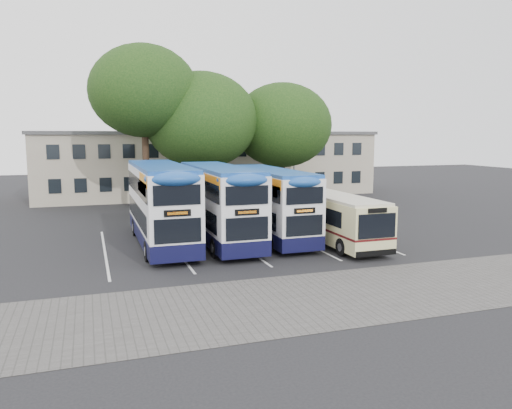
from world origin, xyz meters
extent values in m
plane|color=black|center=(0.00, 0.00, 0.00)|extent=(120.00, 120.00, 0.00)
cube|color=#595654|center=(-2.00, -5.00, 0.01)|extent=(40.00, 6.00, 0.01)
cube|color=silver|center=(-10.75, 5.00, 0.01)|extent=(0.12, 11.00, 0.01)
cube|color=silver|center=(-7.25, 5.00, 0.01)|extent=(0.12, 11.00, 0.01)
cube|color=silver|center=(-3.75, 5.00, 0.01)|extent=(0.12, 11.00, 0.01)
cube|color=silver|center=(-0.25, 5.00, 0.01)|extent=(0.12, 11.00, 0.01)
cube|color=silver|center=(3.25, 5.00, 0.01)|extent=(0.12, 11.00, 0.01)
cube|color=#AA9D89|center=(0.00, 27.00, 3.00)|extent=(32.00, 8.00, 6.00)
cube|color=#4C4C4F|center=(0.00, 27.00, 6.05)|extent=(32.40, 8.40, 0.30)
cube|color=black|center=(0.00, 22.98, 1.70)|extent=(30.00, 0.06, 1.20)
cube|color=black|center=(0.00, 22.98, 4.50)|extent=(30.00, 0.06, 1.20)
cylinder|color=gray|center=(6.00, 20.00, 4.50)|extent=(0.14, 0.14, 9.00)
cube|color=gray|center=(6.00, 20.00, 9.00)|extent=(0.12, 0.80, 0.12)
cube|color=gray|center=(6.00, 19.60, 8.95)|extent=(0.25, 0.50, 0.12)
cylinder|color=black|center=(-7.20, 17.42, 3.34)|extent=(0.50, 0.50, 6.69)
ellipsoid|color=black|center=(-7.20, 17.42, 9.10)|extent=(8.02, 8.02, 6.82)
cylinder|color=black|center=(-2.81, 17.82, 2.58)|extent=(0.50, 0.50, 5.15)
ellipsoid|color=black|center=(-2.81, 17.82, 7.01)|extent=(8.83, 8.83, 7.50)
cylinder|color=black|center=(4.12, 18.21, 2.45)|extent=(0.50, 0.50, 4.91)
ellipsoid|color=black|center=(4.12, 18.21, 6.68)|extent=(8.22, 8.22, 6.99)
cube|color=black|center=(-7.77, 5.74, 0.69)|extent=(2.46, 10.35, 0.79)
cube|color=white|center=(-7.77, 5.74, 2.61)|extent=(2.46, 10.35, 3.06)
cube|color=#1B4DA4|center=(-7.77, 5.74, 4.19)|extent=(2.41, 10.14, 0.30)
cube|color=black|center=(-7.77, 6.03, 1.77)|extent=(2.50, 9.17, 0.99)
cube|color=black|center=(-7.77, 5.74, 3.30)|extent=(2.50, 9.76, 0.89)
cube|color=orange|center=(-6.53, 2.34, 3.84)|extent=(0.02, 3.15, 0.54)
cube|color=black|center=(-7.77, 0.53, 2.51)|extent=(1.18, 0.06, 0.30)
cylinder|color=black|center=(-8.89, 8.74, 0.49)|extent=(0.30, 0.99, 0.99)
cylinder|color=black|center=(-6.66, 8.74, 0.49)|extent=(0.30, 0.99, 0.99)
cylinder|color=black|center=(-8.89, 2.34, 0.49)|extent=(0.30, 0.99, 0.99)
cylinder|color=black|center=(-6.66, 2.34, 0.49)|extent=(0.30, 0.99, 0.99)
cube|color=black|center=(-4.66, 5.35, 0.67)|extent=(2.39, 10.02, 0.76)
cube|color=white|center=(-4.66, 5.35, 2.53)|extent=(2.39, 10.02, 2.96)
cube|color=#1B4DA4|center=(-4.66, 5.35, 4.06)|extent=(2.34, 9.82, 0.29)
cube|color=black|center=(-4.66, 5.63, 1.72)|extent=(2.43, 8.88, 0.95)
cube|color=black|center=(-4.66, 5.35, 3.20)|extent=(2.43, 9.45, 0.86)
cube|color=orange|center=(-3.46, 2.05, 3.72)|extent=(0.02, 3.05, 0.52)
cube|color=black|center=(-4.66, 0.31, 2.43)|extent=(1.15, 0.06, 0.29)
cylinder|color=black|center=(-5.74, 8.26, 0.48)|extent=(0.29, 0.95, 0.95)
cylinder|color=black|center=(-3.58, 8.26, 0.48)|extent=(0.29, 0.95, 0.95)
cylinder|color=black|center=(-5.74, 2.05, 0.48)|extent=(0.29, 0.95, 0.95)
cylinder|color=black|center=(-3.58, 2.05, 0.48)|extent=(0.29, 0.95, 0.95)
cube|color=red|center=(-3.45, 6.54, 3.20)|extent=(0.02, 3.82, 0.81)
cube|color=black|center=(-1.67, 5.42, 0.63)|extent=(2.26, 9.48, 0.72)
cube|color=white|center=(-1.67, 5.42, 2.39)|extent=(2.26, 9.48, 2.80)
cube|color=#1B4DA4|center=(-1.67, 5.42, 3.84)|extent=(2.21, 9.29, 0.27)
cube|color=black|center=(-1.67, 5.69, 1.62)|extent=(2.30, 8.39, 0.90)
cube|color=black|center=(-1.67, 5.42, 3.02)|extent=(2.30, 8.93, 0.81)
cube|color=orange|center=(-0.53, 2.31, 3.52)|extent=(0.02, 2.89, 0.50)
cube|color=black|center=(-1.67, 0.65, 2.30)|extent=(1.08, 0.06, 0.27)
cylinder|color=black|center=(-2.69, 8.17, 0.45)|extent=(0.27, 0.90, 0.90)
cylinder|color=black|center=(-0.65, 8.17, 0.45)|extent=(0.27, 0.90, 0.90)
cylinder|color=black|center=(-2.69, 2.31, 0.45)|extent=(0.27, 0.90, 0.90)
cylinder|color=black|center=(-0.65, 2.31, 0.45)|extent=(0.27, 0.90, 0.90)
cube|color=beige|center=(1.23, 3.39, 1.40)|extent=(2.23, 8.91, 2.27)
cube|color=beige|center=(1.23, 3.39, 2.58)|extent=(2.14, 8.55, 0.18)
cube|color=black|center=(1.23, 3.84, 1.78)|extent=(2.27, 7.12, 0.80)
cube|color=#521011|center=(1.23, 3.39, 1.02)|extent=(2.26, 8.93, 0.11)
cube|color=black|center=(1.23, -1.08, 1.69)|extent=(1.96, 0.06, 1.16)
cylinder|color=black|center=(0.23, 0.37, 0.45)|extent=(0.27, 0.89, 0.89)
cylinder|color=black|center=(2.24, 0.37, 0.45)|extent=(0.27, 0.89, 0.89)
cylinder|color=black|center=(0.23, 6.07, 0.45)|extent=(0.27, 0.89, 0.89)
cylinder|color=black|center=(2.24, 6.07, 0.45)|extent=(0.27, 0.89, 0.89)
camera|label=1|loc=(-11.40, -20.85, 5.90)|focal=35.00mm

